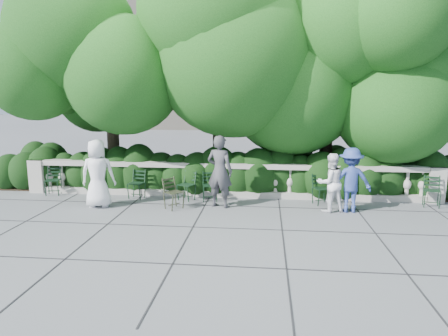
# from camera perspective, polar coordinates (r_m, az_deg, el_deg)

# --- Properties ---
(ground) EXTENTS (90.00, 90.00, 0.00)m
(ground) POSITION_cam_1_polar(r_m,az_deg,el_deg) (10.01, -0.60, -6.69)
(ground) COLOR #595B61
(ground) RESTS_ON ground
(balustrade) EXTENTS (12.00, 0.44, 1.00)m
(balustrade) POSITION_cam_1_polar(r_m,az_deg,el_deg) (11.62, 0.41, -1.77)
(balustrade) COLOR #9E998E
(balustrade) RESTS_ON ground
(shrub_hedge) EXTENTS (15.00, 2.60, 1.70)m
(shrub_hedge) POSITION_cam_1_polar(r_m,az_deg,el_deg) (12.89, 0.92, -2.75)
(shrub_hedge) COLOR black
(shrub_hedge) RESTS_ON ground
(tree_canopy) EXTENTS (15.04, 6.52, 6.78)m
(tree_canopy) POSITION_cam_1_polar(r_m,az_deg,el_deg) (12.73, 4.24, 15.01)
(tree_canopy) COLOR #3F3023
(tree_canopy) RESTS_ON ground
(chair_a) EXTENTS (0.53, 0.56, 0.84)m
(chair_a) POSITION_cam_1_polar(r_m,az_deg,el_deg) (12.84, -23.31, -3.68)
(chair_a) COLOR black
(chair_a) RESTS_ON ground
(chair_b) EXTENTS (0.51, 0.54, 0.84)m
(chair_b) POSITION_cam_1_polar(r_m,az_deg,el_deg) (11.67, -12.65, -4.44)
(chair_b) COLOR black
(chair_b) RESTS_ON ground
(chair_c) EXTENTS (0.61, 0.62, 0.84)m
(chair_c) POSITION_cam_1_polar(r_m,az_deg,el_deg) (11.28, -5.81, -4.74)
(chair_c) COLOR black
(chair_c) RESTS_ON ground
(chair_d) EXTENTS (0.52, 0.55, 0.84)m
(chair_d) POSITION_cam_1_polar(r_m,az_deg,el_deg) (11.13, -1.98, -4.90)
(chair_d) COLOR black
(chair_d) RESTS_ON ground
(chair_e) EXTENTS (0.59, 0.61, 0.84)m
(chair_e) POSITION_cam_1_polar(r_m,az_deg,el_deg) (11.12, 14.08, -5.24)
(chair_e) COLOR black
(chair_e) RESTS_ON ground
(chair_f) EXTENTS (0.54, 0.57, 0.84)m
(chair_f) POSITION_cam_1_polar(r_m,az_deg,el_deg) (11.89, 27.49, -5.11)
(chair_f) COLOR black
(chair_f) RESTS_ON ground
(chair_weathered) EXTENTS (0.65, 0.64, 0.84)m
(chair_weathered) POSITION_cam_1_polar(r_m,az_deg,el_deg) (10.48, -6.65, -5.96)
(chair_weathered) COLOR black
(chair_weathered) RESTS_ON ground
(person_businessman) EXTENTS (0.94, 0.68, 1.81)m
(person_businessman) POSITION_cam_1_polar(r_m,az_deg,el_deg) (10.99, -17.59, -0.76)
(person_businessman) COLOR white
(person_businessman) RESTS_ON ground
(person_woman_grey) EXTENTS (0.81, 0.65, 1.92)m
(person_woman_grey) POSITION_cam_1_polar(r_m,az_deg,el_deg) (10.48, -0.61, -0.49)
(person_woman_grey) COLOR #3E3E43
(person_woman_grey) RESTS_ON ground
(person_casual_man) EXTENTS (0.88, 0.78, 1.50)m
(person_casual_man) POSITION_cam_1_polar(r_m,az_deg,el_deg) (10.45, 14.96, -2.05)
(person_casual_man) COLOR white
(person_casual_man) RESTS_ON ground
(person_older_blue) EXTENTS (1.09, 0.65, 1.65)m
(person_older_blue) POSITION_cam_1_polar(r_m,az_deg,el_deg) (10.56, 17.62, -1.65)
(person_older_blue) COLOR navy
(person_older_blue) RESTS_ON ground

